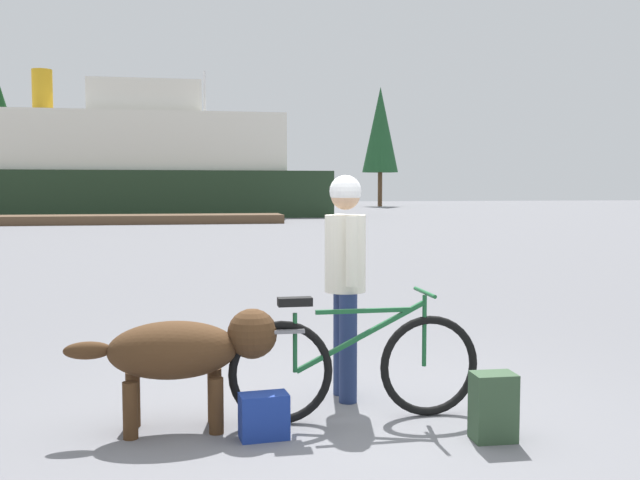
{
  "coord_description": "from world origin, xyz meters",
  "views": [
    {
      "loc": [
        -1.04,
        -4.96,
        1.67
      ],
      "look_at": [
        0.16,
        1.42,
        1.19
      ],
      "focal_mm": 40.74,
      "sensor_mm": 36.0,
      "label": 1
    }
  ],
  "objects_px": {
    "bicycle": "(355,365)",
    "person_cyclist": "(345,264)",
    "ferry_boat": "(104,167)",
    "dog": "(187,350)",
    "handbag_pannier": "(264,416)",
    "sailboat_moored": "(206,207)",
    "backpack": "(493,407)"
  },
  "relations": [
    {
      "from": "bicycle",
      "to": "ferry_boat",
      "type": "xyz_separation_m",
      "value": [
        -5.65,
        37.88,
        2.43
      ]
    },
    {
      "from": "dog",
      "to": "handbag_pannier",
      "type": "relative_size",
      "value": 4.49
    },
    {
      "from": "bicycle",
      "to": "backpack",
      "type": "height_order",
      "value": "bicycle"
    },
    {
      "from": "handbag_pannier",
      "to": "bicycle",
      "type": "bearing_deg",
      "value": 21.54
    },
    {
      "from": "handbag_pannier",
      "to": "sailboat_moored",
      "type": "distance_m",
      "value": 39.82
    },
    {
      "from": "handbag_pannier",
      "to": "ferry_boat",
      "type": "relative_size",
      "value": 0.01
    },
    {
      "from": "bicycle",
      "to": "ferry_boat",
      "type": "relative_size",
      "value": 0.07
    },
    {
      "from": "sailboat_moored",
      "to": "handbag_pannier",
      "type": "bearing_deg",
      "value": -91.15
    },
    {
      "from": "bicycle",
      "to": "handbag_pannier",
      "type": "relative_size",
      "value": 5.71
    },
    {
      "from": "person_cyclist",
      "to": "ferry_boat",
      "type": "distance_m",
      "value": 37.82
    },
    {
      "from": "person_cyclist",
      "to": "handbag_pannier",
      "type": "height_order",
      "value": "person_cyclist"
    },
    {
      "from": "bicycle",
      "to": "person_cyclist",
      "type": "distance_m",
      "value": 0.86
    },
    {
      "from": "person_cyclist",
      "to": "dog",
      "type": "distance_m",
      "value": 1.43
    },
    {
      "from": "bicycle",
      "to": "sailboat_moored",
      "type": "height_order",
      "value": "sailboat_moored"
    },
    {
      "from": "handbag_pannier",
      "to": "ferry_boat",
      "type": "bearing_deg",
      "value": 97.42
    },
    {
      "from": "dog",
      "to": "backpack",
      "type": "xyz_separation_m",
      "value": [
        1.98,
        -0.6,
        -0.33
      ]
    },
    {
      "from": "bicycle",
      "to": "dog",
      "type": "bearing_deg",
      "value": 179.09
    },
    {
      "from": "sailboat_moored",
      "to": "person_cyclist",
      "type": "bearing_deg",
      "value": -90.1
    },
    {
      "from": "ferry_boat",
      "to": "sailboat_moored",
      "type": "height_order",
      "value": "sailboat_moored"
    },
    {
      "from": "bicycle",
      "to": "dog",
      "type": "relative_size",
      "value": 1.27
    },
    {
      "from": "person_cyclist",
      "to": "dog",
      "type": "height_order",
      "value": "person_cyclist"
    },
    {
      "from": "sailboat_moored",
      "to": "ferry_boat",
      "type": "bearing_deg",
      "value": -163.97
    },
    {
      "from": "bicycle",
      "to": "handbag_pannier",
      "type": "bearing_deg",
      "value": -158.46
    },
    {
      "from": "bicycle",
      "to": "backpack",
      "type": "xyz_separation_m",
      "value": [
        0.8,
        -0.58,
        -0.17
      ]
    },
    {
      "from": "ferry_boat",
      "to": "handbag_pannier",
      "type": "bearing_deg",
      "value": -82.58
    },
    {
      "from": "dog",
      "to": "ferry_boat",
      "type": "distance_m",
      "value": 38.19
    },
    {
      "from": "dog",
      "to": "sailboat_moored",
      "type": "distance_m",
      "value": 39.54
    },
    {
      "from": "backpack",
      "to": "sailboat_moored",
      "type": "xyz_separation_m",
      "value": [
        -0.68,
        40.12,
        0.27
      ]
    },
    {
      "from": "sailboat_moored",
      "to": "backpack",
      "type": "bearing_deg",
      "value": -89.03
    },
    {
      "from": "handbag_pannier",
      "to": "sailboat_moored",
      "type": "xyz_separation_m",
      "value": [
        0.8,
        39.81,
        0.34
      ]
    },
    {
      "from": "person_cyclist",
      "to": "ferry_boat",
      "type": "xyz_separation_m",
      "value": [
        -5.7,
        37.34,
        1.76
      ]
    },
    {
      "from": "ferry_boat",
      "to": "bicycle",
      "type": "bearing_deg",
      "value": -81.52
    }
  ]
}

